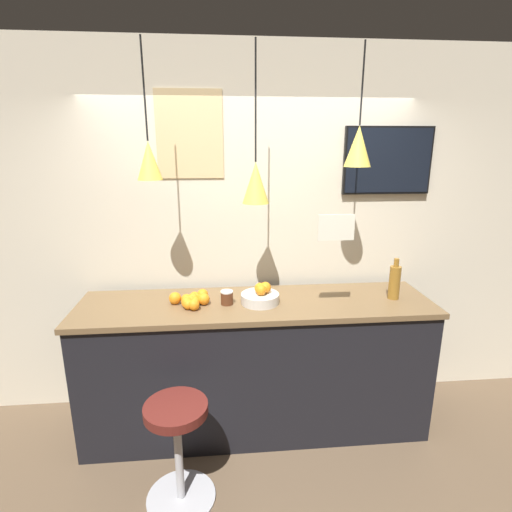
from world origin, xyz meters
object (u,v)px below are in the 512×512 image
(fruit_bowl, at_px, (261,296))
(mounted_tv, at_px, (388,161))
(spread_jar, at_px, (227,298))
(bar_stool, at_px, (178,438))
(juice_bottle, at_px, (395,282))

(fruit_bowl, distance_m, mounted_tv, 1.46)
(spread_jar, height_order, mounted_tv, mounted_tv)
(spread_jar, bearing_deg, mounted_tv, 17.91)
(bar_stool, xyz_separation_m, mounted_tv, (1.61, 1.05, 1.58))
(bar_stool, height_order, juice_bottle, juice_bottle)
(juice_bottle, bearing_deg, bar_stool, -157.82)
(fruit_bowl, relative_size, spread_jar, 2.73)
(fruit_bowl, bearing_deg, bar_stool, -131.61)
(bar_stool, relative_size, mounted_tv, 0.97)
(bar_stool, bearing_deg, mounted_tv, 33.21)
(mounted_tv, bearing_deg, fruit_bowl, -158.23)
(bar_stool, height_order, spread_jar, spread_jar)
(fruit_bowl, xyz_separation_m, juice_bottle, (1.00, 0.00, 0.08))
(fruit_bowl, distance_m, juice_bottle, 1.00)
(fruit_bowl, height_order, spread_jar, fruit_bowl)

